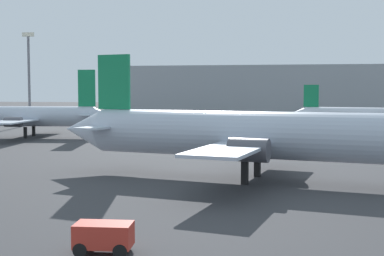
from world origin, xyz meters
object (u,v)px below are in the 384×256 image
at_px(airplane_on_taxiway, 267,135).
at_px(light_mast_left, 29,73).
at_px(airplane_far_left, 24,116).
at_px(airplane_far_right, 368,115).
at_px(baggage_cart, 104,236).

relative_size(airplane_on_taxiway, light_mast_left, 1.96).
relative_size(airplane_on_taxiway, airplane_far_left, 1.31).
bearing_deg(light_mast_left, airplane_on_taxiway, -50.42).
bearing_deg(airplane_far_right, baggage_cart, -95.22).
height_order(baggage_cart, light_mast_left, light_mast_left).
bearing_deg(airplane_far_right, airplane_on_taxiway, -94.91).
height_order(airplane_far_left, airplane_far_right, airplane_far_left).
distance_m(baggage_cart, light_mast_left, 88.62).
xyz_separation_m(airplane_on_taxiway, light_mast_left, (-48.52, 58.70, 7.05)).
bearing_deg(baggage_cart, airplane_far_left, 116.43).
bearing_deg(airplane_far_left, airplane_far_right, -167.87).
relative_size(airplane_far_right, baggage_cart, 10.42).
bearing_deg(light_mast_left, baggage_cart, -61.52).
height_order(airplane_on_taxiway, light_mast_left, light_mast_left).
distance_m(airplane_far_left, airplane_far_right, 54.03).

